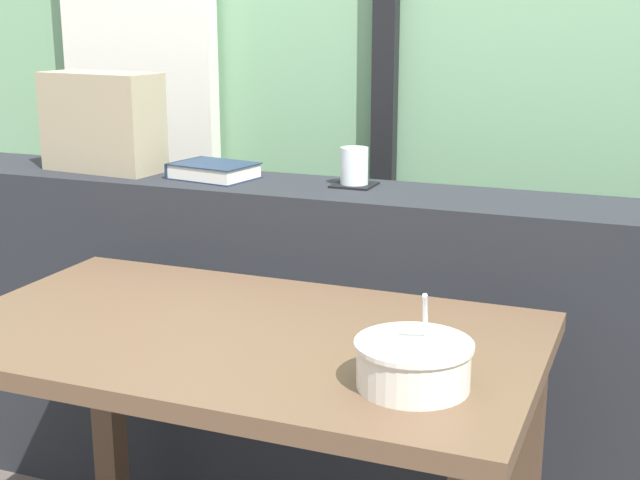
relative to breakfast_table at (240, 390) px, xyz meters
The scene contains 9 objects.
curtain_left_panel 1.64m from the breakfast_table, 129.02° to the left, with size 0.56×0.06×2.50m, color silver.
window_divider_post 1.39m from the breakfast_table, 94.97° to the left, with size 0.07×0.05×2.60m, color black.
dark_console_ledge 0.61m from the breakfast_table, 89.64° to the left, with size 2.80×0.29×0.89m, color #23262B.
breakfast_table is the anchor object (origin of this frame).
coaster_square 0.69m from the breakfast_table, 89.24° to the left, with size 0.10×0.10×0.01m, color black.
juice_glass 0.71m from the breakfast_table, 89.24° to the left, with size 0.07×0.07×0.09m.
closed_book 0.76m from the breakfast_table, 121.76° to the left, with size 0.22×0.18×0.04m.
throw_pillow 1.00m from the breakfast_table, 139.70° to the left, with size 0.32×0.14×0.26m, color tan.
soup_bowl 0.43m from the breakfast_table, 19.33° to the right, with size 0.19×0.19×0.16m.
Camera 1 is at (0.71, -1.42, 1.30)m, focal length 49.69 mm.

